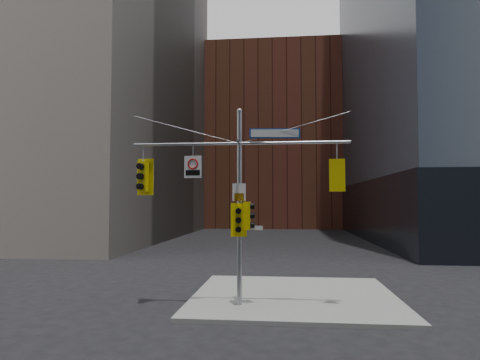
% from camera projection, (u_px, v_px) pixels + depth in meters
% --- Properties ---
extents(ground, '(160.00, 160.00, 0.00)m').
position_uv_depth(ground, '(233.00, 325.00, 13.38)').
color(ground, black).
rests_on(ground, ground).
extents(sidewalk_corner, '(8.00, 8.00, 0.15)m').
position_uv_depth(sidewalk_corner, '(294.00, 296.00, 17.15)').
color(sidewalk_corner, gray).
rests_on(sidewalk_corner, ground).
extents(brick_midrise, '(26.00, 20.00, 28.00)m').
position_uv_depth(brick_midrise, '(274.00, 142.00, 71.72)').
color(brick_midrise, brown).
rests_on(brick_midrise, ground).
extents(signal_assembly, '(8.00, 0.80, 7.30)m').
position_uv_depth(signal_assembly, '(239.00, 186.00, 15.59)').
color(signal_assembly, '#989AA0').
rests_on(signal_assembly, ground).
extents(traffic_light_west_arm, '(0.65, 0.58, 1.38)m').
position_uv_depth(traffic_light_west_arm, '(143.00, 177.00, 15.99)').
color(traffic_light_west_arm, '#DBC50B').
rests_on(traffic_light_west_arm, ground).
extents(traffic_light_east_arm, '(0.56, 0.47, 1.16)m').
position_uv_depth(traffic_light_east_arm, '(337.00, 175.00, 15.25)').
color(traffic_light_east_arm, '#DBC50B').
rests_on(traffic_light_east_arm, ground).
extents(traffic_light_pole_side, '(0.39, 0.33, 1.02)m').
position_uv_depth(traffic_light_pole_side, '(248.00, 216.00, 15.51)').
color(traffic_light_pole_side, '#DBC50B').
rests_on(traffic_light_pole_side, ground).
extents(traffic_light_pole_front, '(0.58, 0.47, 1.21)m').
position_uv_depth(traffic_light_pole_front, '(239.00, 220.00, 15.26)').
color(traffic_light_pole_front, '#DBC50B').
rests_on(traffic_light_pole_front, ground).
extents(street_sign_blade, '(1.85, 0.25, 0.36)m').
position_uv_depth(street_sign_blade, '(275.00, 133.00, 15.56)').
color(street_sign_blade, navy).
rests_on(street_sign_blade, ground).
extents(regulatory_sign_arm, '(0.66, 0.12, 0.82)m').
position_uv_depth(regulatory_sign_arm, '(193.00, 166.00, 15.78)').
color(regulatory_sign_arm, silver).
rests_on(regulatory_sign_arm, ground).
extents(regulatory_sign_pole, '(0.49, 0.07, 0.64)m').
position_uv_depth(regulatory_sign_pole, '(239.00, 193.00, 15.46)').
color(regulatory_sign_pole, silver).
rests_on(regulatory_sign_pole, ground).
extents(street_blade_ew, '(0.80, 0.11, 0.16)m').
position_uv_depth(street_blade_ew, '(252.00, 228.00, 15.47)').
color(street_blade_ew, silver).
rests_on(street_blade_ew, ground).
extents(street_blade_ns, '(0.12, 0.73, 0.15)m').
position_uv_depth(street_blade_ns, '(241.00, 231.00, 15.95)').
color(street_blade_ns, '#145926').
rests_on(street_blade_ns, ground).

